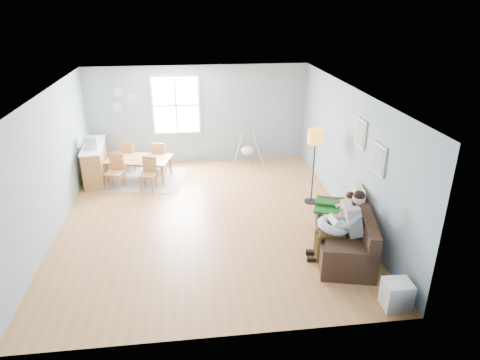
{
  "coord_description": "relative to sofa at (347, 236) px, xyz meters",
  "views": [
    {
      "loc": [
        -0.29,
        -8.1,
        4.34
      ],
      "look_at": [
        0.68,
        -0.36,
        1.0
      ],
      "focal_mm": 32.0,
      "sensor_mm": 36.0,
      "label": 1
    }
  ],
  "objects": [
    {
      "name": "dining_table",
      "position": [
        -4.11,
        3.92,
        -0.02
      ],
      "size": [
        1.76,
        1.25,
        0.56
      ],
      "primitive_type": "imported",
      "rotation": [
        0.0,
        0.0,
        -0.25
      ],
      "color": "brown",
      "rests_on": "rug"
    },
    {
      "name": "monitor",
      "position": [
        -5.17,
        3.75,
        0.78
      ],
      "size": [
        0.32,
        0.3,
        0.3
      ],
      "color": "#A9A9AE",
      "rests_on": "counter"
    },
    {
      "name": "father",
      "position": [
        -0.2,
        -0.26,
        0.42
      ],
      "size": [
        0.97,
        0.51,
        1.35
      ],
      "color": "gray",
      "rests_on": "sofa"
    },
    {
      "name": "floor_lamp",
      "position": [
        -0.08,
        2.05,
        1.12
      ],
      "size": [
        0.35,
        0.35,
        1.72
      ],
      "color": "black",
      "rests_on": "room"
    },
    {
      "name": "pictures",
      "position": [
        0.46,
        0.52,
        1.55
      ],
      "size": [
        0.05,
        1.34,
        0.74
      ],
      "color": "silver",
      "rests_on": "room"
    },
    {
      "name": "chair_sw",
      "position": [
        -4.61,
        3.45,
        0.18
      ],
      "size": [
        0.48,
        0.48,
        0.86
      ],
      "color": "brown",
      "rests_on": "rug"
    },
    {
      "name": "beige_pillow",
      "position": [
        0.35,
        0.48,
        0.48
      ],
      "size": [
        0.23,
        0.53,
        0.52
      ],
      "primitive_type": "cube",
      "rotation": [
        0.0,
        0.0,
        -0.18
      ],
      "color": "#BCAD8F",
      "rests_on": "sofa"
    },
    {
      "name": "infant",
      "position": [
        -0.36,
        -0.19,
        0.44
      ],
      "size": [
        0.15,
        0.38,
        0.14
      ],
      "color": "white",
      "rests_on": "nursing_pillow"
    },
    {
      "name": "window",
      "position": [
        -3.11,
        5.03,
        1.35
      ],
      "size": [
        1.32,
        0.08,
        1.62
      ],
      "color": "silver",
      "rests_on": "room"
    },
    {
      "name": "chair_ne",
      "position": [
        -3.6,
        4.39,
        0.16
      ],
      "size": [
        0.44,
        0.44,
        0.83
      ],
      "color": "brown",
      "rests_on": "rug"
    },
    {
      "name": "green_throw",
      "position": [
        0.09,
        0.7,
        0.24
      ],
      "size": [
        1.18,
        1.07,
        0.04
      ],
      "primitive_type": "cube",
      "rotation": [
        0.0,
        0.0,
        -0.37
      ],
      "color": "#12521B",
      "rests_on": "sofa"
    },
    {
      "name": "counter",
      "position": [
        -5.21,
        4.07,
        0.17
      ],
      "size": [
        0.62,
        1.71,
        0.94
      ],
      "color": "brown",
      "rests_on": "room"
    },
    {
      "name": "baby_swing",
      "position": [
        -1.18,
        4.67,
        0.11
      ],
      "size": [
        0.98,
        0.99,
        0.92
      ],
      "color": "#A9A9AE",
      "rests_on": "room"
    },
    {
      "name": "room",
      "position": [
        -2.51,
        1.57,
        2.12
      ],
      "size": [
        8.4,
        9.4,
        3.9
      ],
      "color": "#AA773C"
    },
    {
      "name": "nursing_pillow",
      "position": [
        -0.36,
        -0.22,
        0.37
      ],
      "size": [
        0.69,
        0.68,
        0.23
      ],
      "primitive_type": "torus",
      "rotation": [
        0.0,
        0.14,
        -0.22
      ],
      "color": "#A5BDCE",
      "rests_on": "father"
    },
    {
      "name": "chair_nw",
      "position": [
        -4.41,
        4.55,
        0.16
      ],
      "size": [
        0.48,
        0.48,
        0.84
      ],
      "color": "brown",
      "rests_on": "rug"
    },
    {
      "name": "rug",
      "position": [
        -4.11,
        3.92,
        -0.3
      ],
      "size": [
        2.55,
        2.12,
        0.01
      ],
      "primitive_type": "cube",
      "rotation": [
        0.0,
        0.0,
        -0.19
      ],
      "color": "gray",
      "rests_on": "room"
    },
    {
      "name": "storage_cube",
      "position": [
        0.18,
        -1.63,
        -0.08
      ],
      "size": [
        0.41,
        0.37,
        0.45
      ],
      "color": "white",
      "rests_on": "room"
    },
    {
      "name": "chair_se",
      "position": [
        -3.81,
        3.28,
        0.15
      ],
      "size": [
        0.45,
        0.45,
        0.81
      ],
      "color": "brown",
      "rests_on": "rug"
    },
    {
      "name": "toddler",
      "position": [
        -0.03,
        0.22,
        0.43
      ],
      "size": [
        0.57,
        0.31,
        0.88
      ],
      "color": "white",
      "rests_on": "sofa"
    },
    {
      "name": "wall_plates",
      "position": [
        -4.51,
        5.04,
        1.53
      ],
      "size": [
        0.67,
        0.02,
        0.66
      ],
      "color": "#A3BDC3",
      "rests_on": "room"
    },
    {
      "name": "sofa",
      "position": [
        0.0,
        0.0,
        0.0
      ],
      "size": [
        1.39,
        2.27,
        0.86
      ],
      "color": "black",
      "rests_on": "room"
    }
  ]
}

